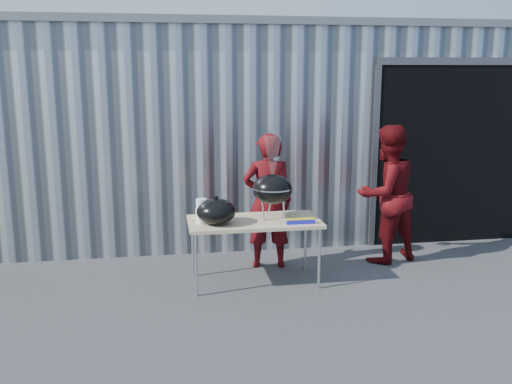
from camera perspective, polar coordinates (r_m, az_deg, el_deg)
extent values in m
plane|color=#333336|center=(6.25, -1.17, -10.76)|extent=(80.00, 80.00, 0.00)
cube|color=silver|center=(10.57, -0.55, 7.00)|extent=(8.00, 6.00, 3.00)
cube|color=slate|center=(10.55, -0.57, 15.42)|extent=(8.20, 6.20, 0.10)
cube|color=black|center=(9.05, 17.81, 4.00)|extent=(2.40, 1.20, 2.50)
cube|color=#4C4C51|center=(8.47, 20.15, 12.17)|extent=(2.52, 0.08, 0.10)
cube|color=tan|center=(6.52, -0.19, -2.99)|extent=(1.50, 0.75, 0.04)
cylinder|color=silver|center=(6.26, -6.02, -7.29)|extent=(0.03, 0.03, 0.71)
cylinder|color=silver|center=(6.48, 6.33, -6.63)|extent=(0.03, 0.03, 0.71)
cylinder|color=silver|center=(6.86, -6.34, -5.57)|extent=(0.03, 0.03, 0.71)
cylinder|color=silver|center=(7.06, 4.95, -5.03)|extent=(0.03, 0.03, 0.71)
ellipsoid|color=black|center=(6.53, 1.65, 0.30)|extent=(0.46, 0.46, 0.34)
cylinder|color=silver|center=(6.53, 1.65, 0.40)|extent=(0.47, 0.47, 0.02)
cylinder|color=silver|center=(6.53, 1.65, 0.52)|extent=(0.44, 0.44, 0.01)
cylinder|color=silver|center=(6.72, 1.41, -1.33)|extent=(0.02, 0.02, 0.24)
cylinder|color=silver|center=(6.49, 0.70, -1.79)|extent=(0.02, 0.02, 0.24)
cylinder|color=silver|center=(6.54, 2.80, -1.70)|extent=(0.02, 0.02, 0.24)
cylinder|color=#B76641|center=(6.50, 0.44, 0.60)|extent=(0.02, 0.14, 0.02)
cylinder|color=#B76641|center=(6.51, 0.79, 0.61)|extent=(0.02, 0.14, 0.02)
cylinder|color=#B76641|center=(6.51, 1.13, 0.62)|extent=(0.02, 0.14, 0.02)
cylinder|color=#B76641|center=(6.52, 1.48, 0.64)|extent=(0.02, 0.14, 0.02)
cylinder|color=#B76641|center=(6.53, 1.82, 0.65)|extent=(0.02, 0.14, 0.02)
cylinder|color=#B76641|center=(6.54, 2.17, 0.66)|extent=(0.02, 0.14, 0.02)
cylinder|color=#B76641|center=(6.55, 2.51, 0.67)|extent=(0.02, 0.14, 0.02)
cylinder|color=#B76641|center=(6.55, 2.85, 0.68)|extent=(0.02, 0.14, 0.02)
cone|color=silver|center=(6.48, 1.67, 3.12)|extent=(0.20, 0.20, 0.55)
ellipsoid|color=black|center=(6.33, -4.00, -1.95)|extent=(0.44, 0.44, 0.29)
cylinder|color=black|center=(6.30, -4.02, -0.56)|extent=(0.05, 0.05, 0.03)
cylinder|color=white|center=(6.37, -5.46, -1.92)|extent=(0.12, 0.12, 0.28)
cube|color=white|center=(6.66, -5.18, -2.11)|extent=(0.20, 0.15, 0.10)
cube|color=#1C1CB7|center=(6.37, 4.50, -2.98)|extent=(0.32, 0.06, 0.05)
cube|color=yellow|center=(6.36, 4.50, -2.71)|extent=(0.32, 0.06, 0.01)
imported|color=#4B080B|center=(7.05, 1.20, -0.90)|extent=(0.66, 0.47, 1.69)
imported|color=#4B080B|center=(7.45, 12.91, -0.20)|extent=(1.03, 0.91, 1.76)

